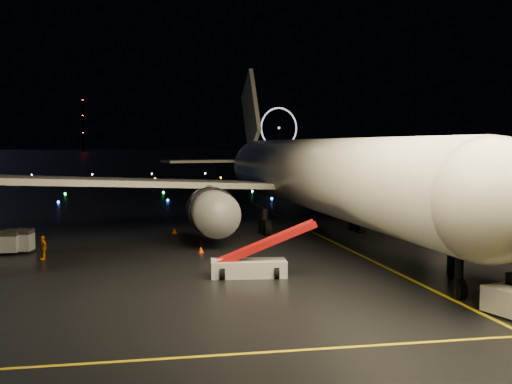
{
  "coord_description": "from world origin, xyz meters",
  "views": [
    {
      "loc": [
        -5.39,
        -35.37,
        8.61
      ],
      "look_at": [
        3.84,
        12.0,
        5.0
      ],
      "focal_mm": 45.0,
      "sensor_mm": 36.0,
      "label": 1
    }
  ],
  "objects_px": {
    "airliner": "(307,136)",
    "baggage_cart_1": "(18,241)",
    "belt_loader": "(249,250)",
    "crew_c": "(43,248)",
    "baggage_cart_0": "(5,243)"
  },
  "relations": [
    {
      "from": "airliner",
      "to": "baggage_cart_1",
      "type": "height_order",
      "value": "airliner"
    },
    {
      "from": "belt_loader",
      "to": "baggage_cart_1",
      "type": "height_order",
      "value": "belt_loader"
    },
    {
      "from": "belt_loader",
      "to": "baggage_cart_1",
      "type": "xyz_separation_m",
      "value": [
        -16.3,
        12.37,
        -0.8
      ]
    },
    {
      "from": "belt_loader",
      "to": "crew_c",
      "type": "bearing_deg",
      "value": 153.83
    },
    {
      "from": "airliner",
      "to": "crew_c",
      "type": "bearing_deg",
      "value": -155.19
    },
    {
      "from": "baggage_cart_0",
      "to": "baggage_cart_1",
      "type": "xyz_separation_m",
      "value": [
        0.9,
        0.45,
        0.03
      ]
    },
    {
      "from": "airliner",
      "to": "belt_loader",
      "type": "xyz_separation_m",
      "value": [
        -9.65,
        -20.66,
        -7.71
      ]
    },
    {
      "from": "belt_loader",
      "to": "airliner",
      "type": "bearing_deg",
      "value": 71.51
    },
    {
      "from": "baggage_cart_0",
      "to": "belt_loader",
      "type": "bearing_deg",
      "value": -28.65
    },
    {
      "from": "crew_c",
      "to": "baggage_cart_1",
      "type": "xyz_separation_m",
      "value": [
        -2.32,
        3.39,
        0.03
      ]
    },
    {
      "from": "crew_c",
      "to": "belt_loader",
      "type": "bearing_deg",
      "value": 27.17
    },
    {
      "from": "airliner",
      "to": "baggage_cart_0",
      "type": "bearing_deg",
      "value": -163.45
    },
    {
      "from": "airliner",
      "to": "crew_c",
      "type": "distance_m",
      "value": 27.71
    },
    {
      "from": "airliner",
      "to": "baggage_cart_0",
      "type": "height_order",
      "value": "airliner"
    },
    {
      "from": "airliner",
      "to": "baggage_cart_1",
      "type": "xyz_separation_m",
      "value": [
        -25.95,
        -8.29,
        -8.51
      ]
    }
  ]
}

